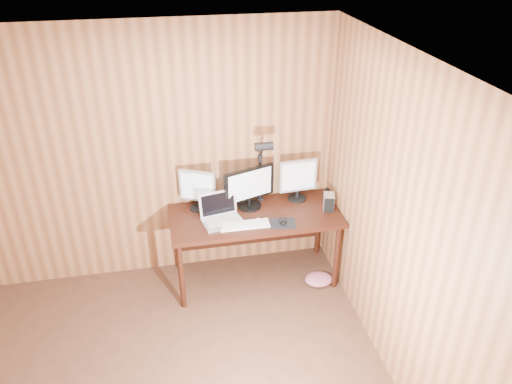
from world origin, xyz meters
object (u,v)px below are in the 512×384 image
object	(u,v)px
monitor_right	(298,179)
speaker	(327,194)
monitor_left	(198,189)
phone	(259,221)
desk	(254,221)
mouse	(283,221)
monitor_center	(249,187)
keyboard	(244,225)
desk_lamp	(262,162)
hard_drive	(329,202)
laptop	(221,214)

from	to	relation	value
monitor_right	speaker	size ratio (longest dim) A/B	3.60
monitor_left	speaker	distance (m)	1.28
monitor_left	phone	bearing A→B (deg)	-7.79
desk	mouse	size ratio (longest dim) A/B	14.65
monitor_center	keyboard	distance (m)	0.40
speaker	desk_lamp	bearing A→B (deg)	177.05
monitor_right	monitor_left	bearing A→B (deg)	175.74
monitor_right	desk_lamp	size ratio (longest dim) A/B	0.58
keyboard	speaker	bearing A→B (deg)	20.67
monitor_center	monitor_left	bearing A→B (deg)	153.45
mouse	hard_drive	world-z (taller)	hard_drive
monitor_center	phone	distance (m)	0.35
monitor_center	keyboard	bearing A→B (deg)	-127.54
hard_drive	speaker	size ratio (longest dim) A/B	1.39
monitor_left	laptop	size ratio (longest dim) A/B	0.99
keyboard	speaker	xyz separation A→B (m)	(0.89, 0.32, 0.05)
monitor_left	hard_drive	bearing A→B (deg)	13.59
monitor_center	monitor_left	world-z (taller)	monitor_center
monitor_center	phone	bearing A→B (deg)	-101.29
monitor_left	hard_drive	distance (m)	1.25
hard_drive	monitor_center	bearing A→B (deg)	-178.93
monitor_left	mouse	size ratio (longest dim) A/B	3.68
speaker	desk_lamp	distance (m)	0.76
mouse	desk_lamp	xyz separation A→B (m)	(-0.12, 0.38, 0.43)
laptop	mouse	xyz separation A→B (m)	(0.55, -0.17, -0.04)
phone	speaker	bearing A→B (deg)	4.85
laptop	speaker	bearing A→B (deg)	-2.34
desk	laptop	xyz separation A→B (m)	(-0.33, -0.10, 0.19)
monitor_center	keyboard	xyz separation A→B (m)	(-0.11, -0.33, -0.20)
desk	monitor_center	bearing A→B (deg)	107.94
laptop	mouse	size ratio (longest dim) A/B	3.70
monitor_center	hard_drive	xyz separation A→B (m)	(0.74, -0.19, -0.13)
keyboard	desk_lamp	size ratio (longest dim) A/B	0.63
hard_drive	phone	distance (m)	0.70
mouse	speaker	size ratio (longest dim) A/B	0.93
monitor_center	mouse	bearing A→B (deg)	-74.94
keyboard	mouse	xyz separation A→B (m)	(0.35, -0.03, 0.01)
monitor_center	monitor_left	xyz separation A→B (m)	(-0.48, 0.06, 0.00)
monitor_right	laptop	distance (m)	0.85
speaker	monitor_center	bearing A→B (deg)	179.53
hard_drive	speaker	xyz separation A→B (m)	(0.04, 0.19, -0.02)
laptop	keyboard	distance (m)	0.25
phone	speaker	world-z (taller)	speaker
monitor_right	phone	bearing A→B (deg)	-147.31
desk	monitor_center	distance (m)	0.34
desk	monitor_left	distance (m)	0.63
monitor_left	keyboard	size ratio (longest dim) A/B	0.88
laptop	desk_lamp	xyz separation A→B (m)	(0.43, 0.21, 0.39)
monitor_left	laptop	distance (m)	0.34
speaker	hard_drive	bearing A→B (deg)	-103.49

